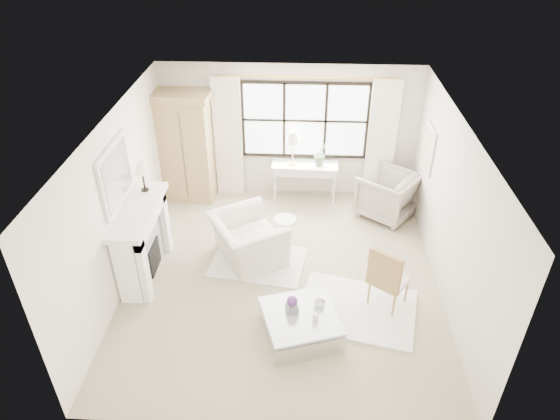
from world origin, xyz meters
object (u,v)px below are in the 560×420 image
(armoire, at_px, (186,146))
(coffee_table, at_px, (300,325))
(console_table, at_px, (304,182))
(club_armchair, at_px, (248,239))

(armoire, xyz_separation_m, coffee_table, (2.32, -3.71, -0.96))
(armoire, distance_m, console_table, 2.45)
(armoire, bearing_deg, coffee_table, -53.32)
(console_table, distance_m, club_armchair, 2.19)
(club_armchair, bearing_deg, armoire, 4.09)
(armoire, height_order, club_armchair, armoire)
(console_table, relative_size, club_armchair, 1.10)
(coffee_table, bearing_deg, console_table, 72.26)
(console_table, relative_size, coffee_table, 1.05)
(armoire, height_order, coffee_table, armoire)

